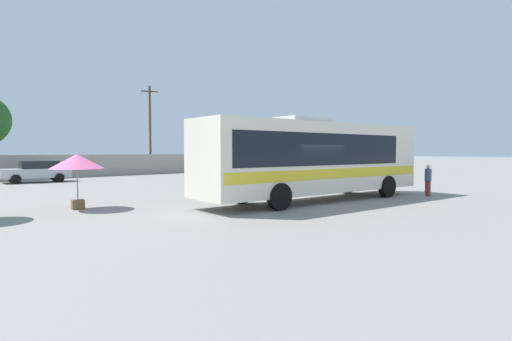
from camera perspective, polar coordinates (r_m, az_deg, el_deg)
name	(u,v)px	position (r m, az deg, el deg)	size (l,w,h in m)	color
ground_plane	(181,188)	(25.10, -10.61, -2.39)	(300.00, 300.00, 0.00)	gray
perimeter_wall	(91,166)	(38.21, -22.34, 0.66)	(80.00, 0.30, 1.92)	#9E998C
coach_bus_cream_yellow	(314,157)	(18.23, 8.20, 1.90)	(12.10, 3.48, 3.70)	silver
attendant_by_bus_door	(428,178)	(21.66, 23.16, -1.04)	(0.32, 0.32, 1.57)	#99383D
vendor_umbrella_near_gate_pink	(77,163)	(16.95, -23.99, 1.01)	(2.02, 2.02, 2.12)	gray
parked_car_second_silver	(37,171)	(32.87, -28.58, -0.06)	(4.54, 2.29, 1.53)	#B7BABF
utility_pole_near	(150,127)	(45.02, -14.75, 5.95)	(1.76, 0.64, 9.21)	#4C3823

